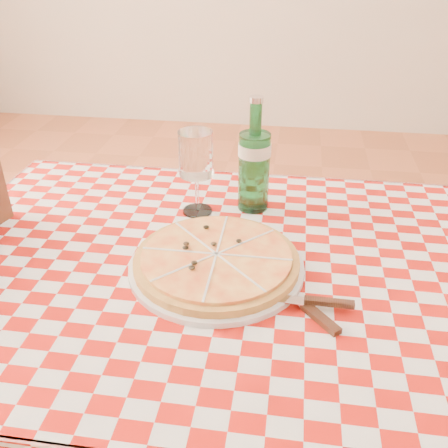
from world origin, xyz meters
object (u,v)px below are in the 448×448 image
object	(u,v)px
wine_glass	(196,173)
pizza_plate	(216,260)
dining_table	(229,301)
water_bottle	(254,155)

from	to	relation	value
wine_glass	pizza_plate	bearing A→B (deg)	-69.96
dining_table	wine_glass	xyz separation A→B (m)	(-0.11, 0.21, 0.20)
dining_table	water_bottle	size ratio (longest dim) A/B	4.31
water_bottle	wine_glass	world-z (taller)	water_bottle
dining_table	water_bottle	world-z (taller)	water_bottle
pizza_plate	water_bottle	xyz separation A→B (m)	(0.05, 0.27, 0.12)
water_bottle	dining_table	bearing A→B (deg)	-95.44
pizza_plate	wine_glass	xyz separation A→B (m)	(-0.08, 0.23, 0.08)
pizza_plate	wine_glass	distance (m)	0.26
wine_glass	dining_table	bearing A→B (deg)	-62.88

